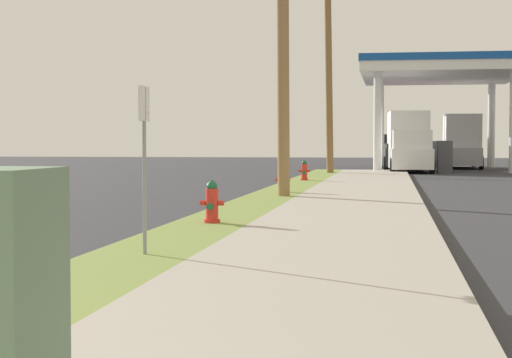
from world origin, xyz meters
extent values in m
cylinder|color=red|center=(0.73, 10.90, 0.15)|extent=(0.29, 0.29, 0.06)
cylinder|color=red|center=(0.73, 10.90, 0.42)|extent=(0.22, 0.22, 0.60)
sphere|color=#196038|center=(0.73, 10.90, 0.76)|extent=(0.19, 0.19, 0.19)
cylinder|color=#196038|center=(0.73, 10.90, 0.84)|extent=(0.06, 0.06, 0.05)
cylinder|color=red|center=(0.57, 10.90, 0.47)|extent=(0.10, 0.09, 0.09)
cylinder|color=red|center=(0.89, 10.90, 0.47)|extent=(0.10, 0.09, 0.09)
cylinder|color=#196038|center=(0.73, 10.73, 0.42)|extent=(0.11, 0.12, 0.11)
cylinder|color=red|center=(0.81, 20.14, 0.15)|extent=(0.29, 0.29, 0.06)
cylinder|color=red|center=(0.81, 20.14, 0.42)|extent=(0.22, 0.22, 0.60)
sphere|color=#196038|center=(0.81, 20.14, 0.76)|extent=(0.19, 0.19, 0.19)
cylinder|color=#196038|center=(0.81, 20.14, 0.84)|extent=(0.06, 0.06, 0.05)
cylinder|color=red|center=(0.65, 20.14, 0.47)|extent=(0.10, 0.09, 0.09)
cylinder|color=red|center=(0.97, 20.14, 0.47)|extent=(0.10, 0.09, 0.09)
cylinder|color=#196038|center=(0.81, 19.97, 0.42)|extent=(0.11, 0.12, 0.11)
cylinder|color=red|center=(0.66, 27.57, 0.15)|extent=(0.29, 0.29, 0.06)
cylinder|color=red|center=(0.66, 27.57, 0.42)|extent=(0.22, 0.22, 0.60)
sphere|color=#196038|center=(0.66, 27.57, 0.76)|extent=(0.19, 0.19, 0.19)
cylinder|color=#196038|center=(0.66, 27.57, 0.84)|extent=(0.06, 0.06, 0.05)
cylinder|color=red|center=(0.50, 27.57, 0.47)|extent=(0.10, 0.09, 0.09)
cylinder|color=red|center=(0.82, 27.57, 0.47)|extent=(0.10, 0.09, 0.09)
cylinder|color=#196038|center=(0.66, 27.40, 0.42)|extent=(0.11, 0.12, 0.11)
cylinder|color=#937047|center=(1.03, 18.44, 4.18)|extent=(0.50, 0.50, 8.12)
cylinder|color=olive|center=(0.93, 36.02, 5.35)|extent=(0.64, 1.20, 10.45)
cube|color=slate|center=(2.02, 0.16, 0.77)|extent=(0.41, 0.65, 1.30)
cylinder|color=gray|center=(0.76, 6.70, 1.17)|extent=(0.05, 0.05, 2.10)
cube|color=white|center=(0.76, 6.70, 2.02)|extent=(0.04, 0.36, 0.44)
cylinder|color=silver|center=(3.17, 39.37, 2.52)|extent=(0.44, 0.44, 5.04)
cylinder|color=silver|center=(3.17, 48.80, 2.52)|extent=(0.44, 0.44, 5.04)
cylinder|color=silver|center=(9.78, 48.80, 2.52)|extent=(0.44, 0.44, 5.04)
cube|color=white|center=(6.47, 44.08, 5.29)|extent=(8.41, 11.23, 0.50)
cube|color=#144C9E|center=(6.47, 44.08, 5.72)|extent=(8.51, 11.33, 0.36)
cube|color=#47474C|center=(6.47, 39.37, 0.80)|extent=(0.70, 1.10, 1.60)
cube|color=#47474C|center=(6.47, 48.80, 0.80)|extent=(0.70, 1.10, 1.60)
cube|color=red|center=(4.49, 51.08, 0.59)|extent=(2.09, 4.60, 0.85)
cube|color=red|center=(4.47, 50.86, 1.29)|extent=(1.72, 2.12, 0.56)
cylinder|color=black|center=(3.73, 52.83, 0.30)|extent=(0.26, 0.61, 0.60)
cylinder|color=black|center=(5.45, 52.73, 0.30)|extent=(0.26, 0.61, 0.60)
cylinder|color=black|center=(3.53, 49.44, 0.30)|extent=(0.26, 0.61, 0.60)
cylinder|color=black|center=(5.24, 49.33, 0.30)|extent=(0.26, 0.61, 0.60)
cube|color=white|center=(4.73, 40.51, 0.71)|extent=(2.29, 6.49, 1.00)
cube|color=white|center=(4.69, 41.28, 2.16)|extent=(2.14, 4.05, 1.90)
cube|color=white|center=(4.82, 38.46, 1.66)|extent=(1.93, 2.13, 0.90)
cylinder|color=black|center=(5.80, 37.91, 0.38)|extent=(0.25, 0.77, 0.76)
cylinder|color=black|center=(3.90, 37.82, 0.38)|extent=(0.25, 0.77, 0.76)
cylinder|color=black|center=(5.56, 43.20, 0.38)|extent=(0.25, 0.77, 0.76)
cylinder|color=black|center=(3.66, 43.11, 0.38)|extent=(0.25, 0.77, 0.76)
cube|color=#BCBCC1|center=(7.88, 47.32, 0.71)|extent=(2.10, 6.43, 1.00)
cube|color=white|center=(7.87, 46.56, 2.16)|extent=(2.02, 4.00, 1.90)
cube|color=#BCBCC1|center=(7.91, 49.37, 1.66)|extent=(1.87, 2.08, 0.90)
cylinder|color=black|center=(6.97, 49.99, 0.38)|extent=(0.23, 0.76, 0.76)
cylinder|color=black|center=(8.87, 49.96, 0.38)|extent=(0.23, 0.76, 0.76)
cylinder|color=black|center=(6.89, 44.69, 0.38)|extent=(0.23, 0.76, 0.76)
cylinder|color=black|center=(8.79, 44.66, 0.38)|extent=(0.23, 0.76, 0.76)
cube|color=black|center=(4.37, 44.23, 0.71)|extent=(2.35, 5.52, 1.00)
cube|color=black|center=(4.31, 45.20, 1.59)|extent=(1.97, 2.17, 0.76)
cube|color=black|center=(4.45, 43.04, 1.33)|extent=(2.07, 3.03, 0.24)
cylinder|color=black|center=(3.28, 46.31, 0.38)|extent=(0.27, 0.77, 0.76)
cylinder|color=black|center=(5.18, 46.43, 0.38)|extent=(0.27, 0.77, 0.76)
cylinder|color=black|center=(3.56, 42.02, 0.38)|extent=(0.27, 0.77, 0.76)
cylinder|color=black|center=(5.46, 42.14, 0.38)|extent=(0.27, 0.77, 0.76)
camera|label=1|loc=(3.84, -3.59, 1.54)|focal=59.35mm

